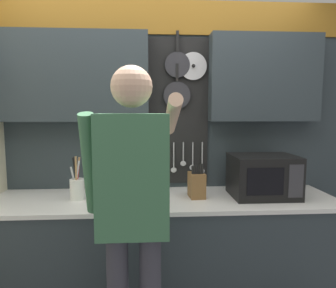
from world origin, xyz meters
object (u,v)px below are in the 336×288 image
at_px(utensil_crock, 77,187).
at_px(person, 133,199).
at_px(microwave, 263,176).
at_px(knife_block, 197,185).

bearing_deg(utensil_crock, person, -53.86).
bearing_deg(microwave, utensil_crock, 179.97).
relative_size(knife_block, person, 0.15).
distance_m(microwave, utensil_crock, 1.40).
bearing_deg(utensil_crock, microwave, -0.03).
height_order(microwave, knife_block, microwave).
bearing_deg(microwave, person, -147.47).
bearing_deg(knife_block, microwave, -0.04).
relative_size(knife_block, utensil_crock, 0.83).
bearing_deg(knife_block, person, -126.11).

